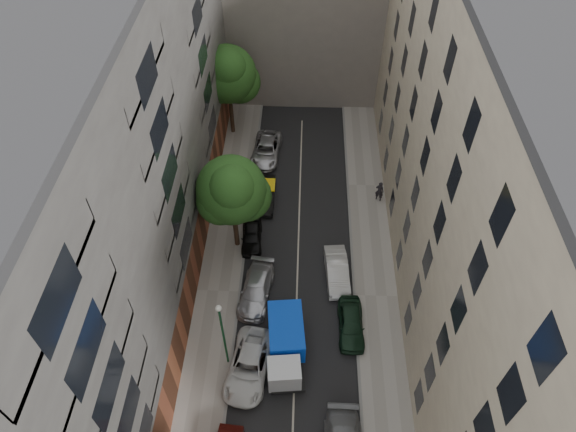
{
  "coord_description": "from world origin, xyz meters",
  "views": [
    {
      "loc": [
        0.12,
        -20.09,
        30.18
      ],
      "look_at": [
        -0.69,
        1.92,
        6.0
      ],
      "focal_mm": 32.0,
      "sensor_mm": 36.0,
      "label": 1
    }
  ],
  "objects_px": {
    "car_left_2": "(249,366)",
    "car_right_3": "(337,271)",
    "tarp_truck": "(286,344)",
    "lamp_post": "(222,329)",
    "car_left_5": "(265,195)",
    "car_left_3": "(256,290)",
    "tree_far": "(229,77)",
    "car_right_2": "(351,323)",
    "pedestrian": "(380,191)",
    "car_left_6": "(266,150)",
    "car_left_4": "(252,236)",
    "tree_mid": "(233,193)"
  },
  "relations": [
    {
      "from": "car_left_2",
      "to": "car_right_3",
      "type": "height_order",
      "value": "car_left_2"
    },
    {
      "from": "tarp_truck",
      "to": "car_right_3",
      "type": "distance_m",
      "value": 7.1
    },
    {
      "from": "car_left_2",
      "to": "lamp_post",
      "type": "height_order",
      "value": "lamp_post"
    },
    {
      "from": "car_left_5",
      "to": "tarp_truck",
      "type": "bearing_deg",
      "value": -80.87
    },
    {
      "from": "car_left_3",
      "to": "tree_far",
      "type": "xyz_separation_m",
      "value": [
        -3.5,
        17.89,
        5.34
      ]
    },
    {
      "from": "car_right_2",
      "to": "pedestrian",
      "type": "xyz_separation_m",
      "value": [
        2.8,
        11.95,
        0.4
      ]
    },
    {
      "from": "car_left_6",
      "to": "car_left_3",
      "type": "bearing_deg",
      "value": -83.97
    },
    {
      "from": "tree_far",
      "to": "pedestrian",
      "type": "bearing_deg",
      "value": -33.28
    },
    {
      "from": "pedestrian",
      "to": "tree_far",
      "type": "bearing_deg",
      "value": -9.39
    },
    {
      "from": "tarp_truck",
      "to": "car_left_2",
      "type": "relative_size",
      "value": 1.05
    },
    {
      "from": "car_left_5",
      "to": "car_right_2",
      "type": "relative_size",
      "value": 1.04
    },
    {
      "from": "car_left_4",
      "to": "tree_far",
      "type": "height_order",
      "value": "tree_far"
    },
    {
      "from": "car_left_5",
      "to": "car_right_2",
      "type": "height_order",
      "value": "car_left_5"
    },
    {
      "from": "car_right_3",
      "to": "pedestrian",
      "type": "xyz_separation_m",
      "value": [
        3.6,
        7.75,
        0.38
      ]
    },
    {
      "from": "tarp_truck",
      "to": "car_left_4",
      "type": "distance_m",
      "value": 9.77
    },
    {
      "from": "tarp_truck",
      "to": "pedestrian",
      "type": "relative_size",
      "value": 2.89
    },
    {
      "from": "tree_far",
      "to": "pedestrian",
      "type": "relative_size",
      "value": 4.63
    },
    {
      "from": "car_left_2",
      "to": "car_left_4",
      "type": "xyz_separation_m",
      "value": [
        -0.73,
        10.49,
        -0.09
      ]
    },
    {
      "from": "car_left_5",
      "to": "car_left_4",
      "type": "bearing_deg",
      "value": -99.6
    },
    {
      "from": "car_left_6",
      "to": "car_left_2",
      "type": "bearing_deg",
      "value": -84.25
    },
    {
      "from": "tree_far",
      "to": "lamp_post",
      "type": "distance_m",
      "value": 23.12
    },
    {
      "from": "car_left_3",
      "to": "car_right_3",
      "type": "bearing_deg",
      "value": 25.64
    },
    {
      "from": "tree_mid",
      "to": "pedestrian",
      "type": "distance_m",
      "value": 12.91
    },
    {
      "from": "car_left_2",
      "to": "car_left_3",
      "type": "distance_m",
      "value": 5.6
    },
    {
      "from": "car_right_3",
      "to": "tree_mid",
      "type": "bearing_deg",
      "value": 155.6
    },
    {
      "from": "car_right_2",
      "to": "tree_mid",
      "type": "relative_size",
      "value": 0.5
    },
    {
      "from": "tree_far",
      "to": "pedestrian",
      "type": "distance_m",
      "value": 15.98
    },
    {
      "from": "car_left_4",
      "to": "tree_far",
      "type": "bearing_deg",
      "value": 99.25
    },
    {
      "from": "tree_far",
      "to": "car_left_5",
      "type": "bearing_deg",
      "value": -68.04
    },
    {
      "from": "pedestrian",
      "to": "tree_mid",
      "type": "bearing_deg",
      "value": 49.25
    },
    {
      "from": "car_left_3",
      "to": "lamp_post",
      "type": "height_order",
      "value": "lamp_post"
    },
    {
      "from": "car_left_4",
      "to": "car_left_6",
      "type": "xyz_separation_m",
      "value": [
        0.46,
        9.91,
        0.07
      ]
    },
    {
      "from": "car_left_2",
      "to": "car_left_6",
      "type": "xyz_separation_m",
      "value": [
        -0.27,
        20.4,
        -0.02
      ]
    },
    {
      "from": "tree_far",
      "to": "tree_mid",
      "type": "bearing_deg",
      "value": -82.41
    },
    {
      "from": "tarp_truck",
      "to": "car_right_3",
      "type": "height_order",
      "value": "tarp_truck"
    },
    {
      "from": "tarp_truck",
      "to": "tree_mid",
      "type": "distance_m",
      "value": 10.55
    },
    {
      "from": "tarp_truck",
      "to": "lamp_post",
      "type": "bearing_deg",
      "value": -175.72
    },
    {
      "from": "car_left_3",
      "to": "lamp_post",
      "type": "bearing_deg",
      "value": -97.69
    },
    {
      "from": "car_left_2",
      "to": "lamp_post",
      "type": "xyz_separation_m",
      "value": [
        -1.4,
        0.55,
        3.32
      ]
    },
    {
      "from": "car_left_4",
      "to": "car_left_2",
      "type": "bearing_deg",
      "value": -88.86
    },
    {
      "from": "car_right_3",
      "to": "car_left_2",
      "type": "bearing_deg",
      "value": -132.03
    },
    {
      "from": "car_left_6",
      "to": "car_right_2",
      "type": "relative_size",
      "value": 1.23
    },
    {
      "from": "pedestrian",
      "to": "car_left_5",
      "type": "bearing_deg",
      "value": 26.09
    },
    {
      "from": "car_left_3",
      "to": "pedestrian",
      "type": "distance_m",
      "value": 13.27
    },
    {
      "from": "car_left_4",
      "to": "car_left_6",
      "type": "distance_m",
      "value": 9.92
    },
    {
      "from": "tree_mid",
      "to": "tree_far",
      "type": "bearing_deg",
      "value": 97.59
    },
    {
      "from": "tree_far",
      "to": "car_right_2",
      "type": "bearing_deg",
      "value": -63.98
    },
    {
      "from": "tree_mid",
      "to": "tree_far",
      "type": "xyz_separation_m",
      "value": [
        -1.8,
        13.51,
        0.35
      ]
    },
    {
      "from": "car_left_3",
      "to": "lamp_post",
      "type": "relative_size",
      "value": 0.77
    },
    {
      "from": "tarp_truck",
      "to": "tree_mid",
      "type": "relative_size",
      "value": 0.66
    }
  ]
}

